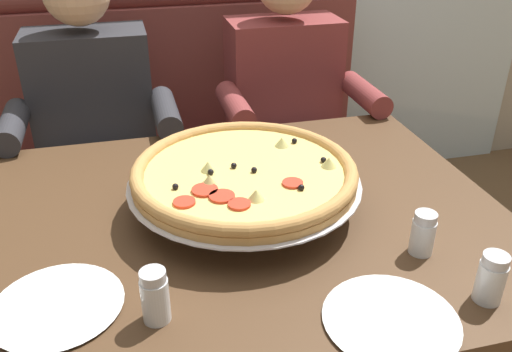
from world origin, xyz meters
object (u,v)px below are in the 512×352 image
at_px(plate_near_left, 57,303).
at_px(dining_table, 242,245).
at_px(diner_left, 95,131).
at_px(shaker_parmesan, 490,281).
at_px(diner_right, 291,112).
at_px(shaker_oregano, 423,236).
at_px(patio_chair, 350,48).
at_px(pizza, 244,174).
at_px(shaker_pepper_flakes, 155,299).
at_px(booth_bench, 191,166).
at_px(plate_near_right, 391,317).

bearing_deg(plate_near_left, dining_table, 29.03).
height_order(diner_left, shaker_parmesan, diner_left).
relative_size(diner_left, diner_right, 1.00).
bearing_deg(shaker_oregano, patio_chair, 70.14).
xyz_separation_m(shaker_oregano, plate_near_left, (-0.73, 0.01, -0.03)).
bearing_deg(shaker_parmesan, pizza, 130.44).
relative_size(dining_table, shaker_oregano, 12.96).
bearing_deg(shaker_pepper_flakes, pizza, 54.05).
bearing_deg(patio_chair, shaker_oregano, -109.86).
relative_size(booth_bench, plate_near_right, 6.22).
distance_m(shaker_pepper_flakes, shaker_oregano, 0.56).
height_order(diner_right, plate_near_left, diner_right).
height_order(diner_left, plate_near_left, diner_left).
height_order(booth_bench, diner_left, diner_left).
relative_size(pizza, shaker_parmesan, 5.39).
bearing_deg(diner_left, plate_near_left, -93.43).
distance_m(diner_right, plate_near_right, 1.12).
relative_size(diner_right, plate_near_left, 5.23).
bearing_deg(patio_chair, diner_right, -120.99).
relative_size(diner_right, shaker_parmesan, 12.59).
distance_m(shaker_parmesan, shaker_oregano, 0.17).
xyz_separation_m(plate_near_right, patio_chair, (0.99, 2.48, -0.25)).
bearing_deg(pizza, dining_table, -116.46).
relative_size(shaker_pepper_flakes, shaker_parmesan, 1.04).
bearing_deg(shaker_pepper_flakes, plate_near_left, 156.77).
bearing_deg(plate_near_right, dining_table, 114.02).
height_order(booth_bench, shaker_pepper_flakes, booth_bench).
bearing_deg(booth_bench, plate_near_right, -82.51).
bearing_deg(dining_table, shaker_oregano, -34.80).
distance_m(diner_right, pizza, 0.76).
relative_size(shaker_pepper_flakes, shaker_oregano, 1.10).
bearing_deg(diner_right, shaker_pepper_flakes, -119.52).
relative_size(shaker_parmesan, patio_chair, 0.12).
bearing_deg(patio_chair, dining_table, -119.37).
relative_size(booth_bench, shaker_pepper_flakes, 14.43).
xyz_separation_m(dining_table, diner_left, (-0.34, 0.70, 0.04)).
bearing_deg(plate_near_right, shaker_oregano, 48.35).
bearing_deg(booth_bench, plate_near_left, -108.52).
height_order(pizza, shaker_oregano, pizza).
bearing_deg(plate_near_right, shaker_pepper_flakes, 164.89).
relative_size(dining_table, diner_right, 0.98).
height_order(booth_bench, shaker_parmesan, booth_bench).
distance_m(diner_left, patio_chair, 2.05).
height_order(diner_left, diner_right, same).
bearing_deg(pizza, plate_near_left, -148.60).
xyz_separation_m(plate_near_left, plate_near_right, (0.58, -0.18, 0.00)).
distance_m(diner_left, shaker_pepper_flakes, 1.01).
relative_size(booth_bench, patio_chair, 1.77).
height_order(shaker_pepper_flakes, shaker_parmesan, shaker_pepper_flakes).
bearing_deg(shaker_pepper_flakes, plate_near_right, -15.11).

